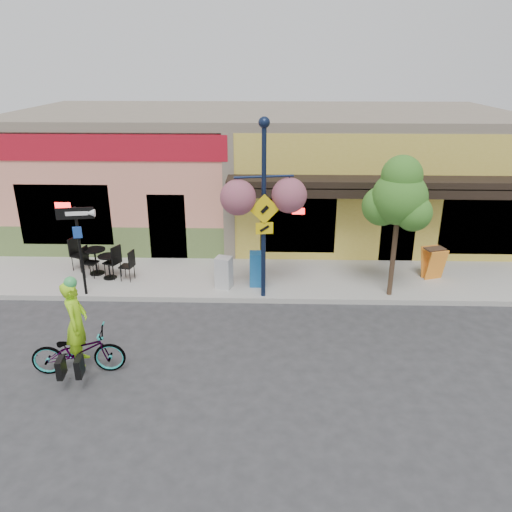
{
  "coord_description": "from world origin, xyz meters",
  "views": [
    {
      "loc": [
        0.29,
        -11.79,
        6.27
      ],
      "look_at": [
        -0.06,
        0.5,
        1.4
      ],
      "focal_mm": 35.0,
      "sensor_mm": 36.0,
      "label": 1
    }
  ],
  "objects_px": {
    "lamp_post": "(264,212)",
    "bicycle": "(78,351)",
    "cyclist_rider": "(78,334)",
    "one_way_sign": "(81,252)",
    "newspaper_box_blue": "(258,269)",
    "newspaper_box_grey": "(224,272)",
    "building": "(263,170)",
    "street_tree": "(396,227)"
  },
  "relations": [
    {
      "from": "bicycle",
      "to": "one_way_sign",
      "type": "distance_m",
      "value": 3.76
    },
    {
      "from": "one_way_sign",
      "to": "newspaper_box_blue",
      "type": "xyz_separation_m",
      "value": [
        4.78,
        0.73,
        -0.76
      ]
    },
    {
      "from": "cyclist_rider",
      "to": "lamp_post",
      "type": "distance_m",
      "value": 5.44
    },
    {
      "from": "newspaper_box_grey",
      "to": "building",
      "type": "bearing_deg",
      "value": 96.9
    },
    {
      "from": "bicycle",
      "to": "newspaper_box_blue",
      "type": "height_order",
      "value": "newspaper_box_blue"
    },
    {
      "from": "street_tree",
      "to": "newspaper_box_blue",
      "type": "bearing_deg",
      "value": 172.07
    },
    {
      "from": "lamp_post",
      "to": "newspaper_box_blue",
      "type": "xyz_separation_m",
      "value": [
        -0.17,
        0.69,
        -1.92
      ]
    },
    {
      "from": "one_way_sign",
      "to": "building",
      "type": "bearing_deg",
      "value": 45.21
    },
    {
      "from": "newspaper_box_blue",
      "to": "newspaper_box_grey",
      "type": "distance_m",
      "value": 0.98
    },
    {
      "from": "cyclist_rider",
      "to": "lamp_post",
      "type": "bearing_deg",
      "value": -54.18
    },
    {
      "from": "newspaper_box_blue",
      "to": "newspaper_box_grey",
      "type": "xyz_separation_m",
      "value": [
        -0.96,
        -0.18,
        -0.04
      ]
    },
    {
      "from": "bicycle",
      "to": "one_way_sign",
      "type": "height_order",
      "value": "one_way_sign"
    },
    {
      "from": "newspaper_box_blue",
      "to": "street_tree",
      "type": "distance_m",
      "value": 4.0
    },
    {
      "from": "cyclist_rider",
      "to": "newspaper_box_blue",
      "type": "distance_m",
      "value": 5.58
    },
    {
      "from": "cyclist_rider",
      "to": "one_way_sign",
      "type": "bearing_deg",
      "value": 11.16
    },
    {
      "from": "lamp_post",
      "to": "street_tree",
      "type": "xyz_separation_m",
      "value": [
        3.52,
        0.18,
        -0.46
      ]
    },
    {
      "from": "building",
      "to": "one_way_sign",
      "type": "bearing_deg",
      "value": -125.1
    },
    {
      "from": "bicycle",
      "to": "street_tree",
      "type": "bearing_deg",
      "value": -70.25
    },
    {
      "from": "cyclist_rider",
      "to": "street_tree",
      "type": "relative_size",
      "value": 0.48
    },
    {
      "from": "lamp_post",
      "to": "newspaper_box_blue",
      "type": "distance_m",
      "value": 2.05
    },
    {
      "from": "lamp_post",
      "to": "newspaper_box_grey",
      "type": "bearing_deg",
      "value": 145.15
    },
    {
      "from": "lamp_post",
      "to": "street_tree",
      "type": "height_order",
      "value": "lamp_post"
    },
    {
      "from": "newspaper_box_blue",
      "to": "lamp_post",
      "type": "bearing_deg",
      "value": -77.32
    },
    {
      "from": "cyclist_rider",
      "to": "building",
      "type": "bearing_deg",
      "value": -26.46
    },
    {
      "from": "cyclist_rider",
      "to": "newspaper_box_grey",
      "type": "relative_size",
      "value": 2.03
    },
    {
      "from": "one_way_sign",
      "to": "bicycle",
      "type": "bearing_deg",
      "value": -82.42
    },
    {
      "from": "bicycle",
      "to": "newspaper_box_blue",
      "type": "xyz_separation_m",
      "value": [
        3.69,
        4.21,
        0.14
      ]
    },
    {
      "from": "lamp_post",
      "to": "one_way_sign",
      "type": "height_order",
      "value": "lamp_post"
    },
    {
      "from": "one_way_sign",
      "to": "newspaper_box_blue",
      "type": "height_order",
      "value": "one_way_sign"
    },
    {
      "from": "cyclist_rider",
      "to": "newspaper_box_blue",
      "type": "bearing_deg",
      "value": -47.71
    },
    {
      "from": "bicycle",
      "to": "newspaper_box_grey",
      "type": "xyz_separation_m",
      "value": [
        2.74,
        4.03,
        0.1
      ]
    },
    {
      "from": "lamp_post",
      "to": "newspaper_box_grey",
      "type": "xyz_separation_m",
      "value": [
        -1.13,
        0.51,
        -1.96
      ]
    },
    {
      "from": "lamp_post",
      "to": "one_way_sign",
      "type": "bearing_deg",
      "value": 169.71
    },
    {
      "from": "building",
      "to": "street_tree",
      "type": "relative_size",
      "value": 4.64
    },
    {
      "from": "street_tree",
      "to": "one_way_sign",
      "type": "bearing_deg",
      "value": -178.56
    },
    {
      "from": "building",
      "to": "lamp_post",
      "type": "relative_size",
      "value": 3.76
    },
    {
      "from": "cyclist_rider",
      "to": "lamp_post",
      "type": "height_order",
      "value": "lamp_post"
    },
    {
      "from": "newspaper_box_grey",
      "to": "cyclist_rider",
      "type": "bearing_deg",
      "value": -107.83
    },
    {
      "from": "building",
      "to": "bicycle",
      "type": "height_order",
      "value": "building"
    },
    {
      "from": "lamp_post",
      "to": "bicycle",
      "type": "bearing_deg",
      "value": -148.38
    },
    {
      "from": "cyclist_rider",
      "to": "bicycle",
      "type": "bearing_deg",
      "value": 83.15
    },
    {
      "from": "lamp_post",
      "to": "newspaper_box_blue",
      "type": "height_order",
      "value": "lamp_post"
    }
  ]
}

